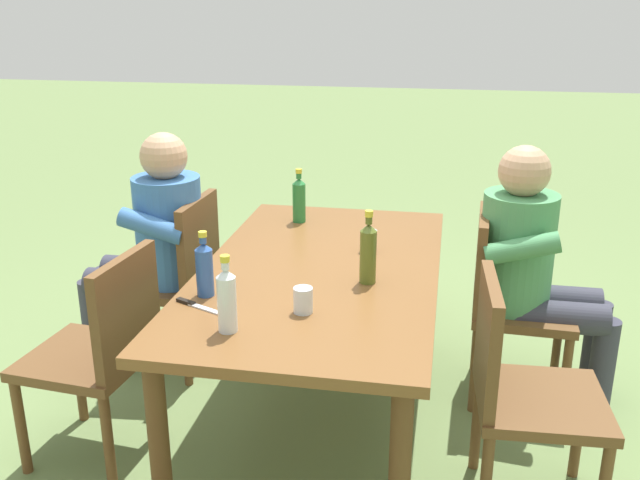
% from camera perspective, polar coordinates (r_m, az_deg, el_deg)
% --- Properties ---
extents(ground_plane, '(24.00, 24.00, 0.00)m').
position_cam_1_polar(ground_plane, '(3.20, 0.00, -14.37)').
color(ground_plane, '#6B844C').
extents(dining_table, '(1.72, 0.95, 0.72)m').
position_cam_1_polar(dining_table, '(2.90, 0.00, -3.76)').
color(dining_table, brown).
rests_on(dining_table, ground_plane).
extents(chair_far_left, '(0.46, 0.46, 0.87)m').
position_cam_1_polar(chair_far_left, '(3.29, 14.76, -4.43)').
color(chair_far_left, brown).
rests_on(chair_far_left, ground_plane).
extents(chair_near_left, '(0.46, 0.46, 0.87)m').
position_cam_1_polar(chair_near_left, '(3.50, -11.43, -2.67)').
color(chair_near_left, brown).
rests_on(chair_near_left, ground_plane).
extents(chair_far_right, '(0.46, 0.46, 0.87)m').
position_cam_1_polar(chair_far_right, '(2.59, 15.80, -11.24)').
color(chair_far_right, brown).
rests_on(chair_far_right, ground_plane).
extents(chair_near_right, '(0.48, 0.48, 0.87)m').
position_cam_1_polar(chair_near_right, '(2.87, -17.14, -8.29)').
color(chair_near_right, brown).
rests_on(chair_near_right, ground_plane).
extents(person_in_white_shirt, '(0.47, 0.62, 1.18)m').
position_cam_1_polar(person_in_white_shirt, '(3.23, 16.93, -1.84)').
color(person_in_white_shirt, '#4C935B').
rests_on(person_in_white_shirt, ground_plane).
extents(person_in_plaid_shirt, '(0.47, 0.62, 1.18)m').
position_cam_1_polar(person_in_plaid_shirt, '(3.49, -13.25, 0.04)').
color(person_in_plaid_shirt, '#3D70B2').
rests_on(person_in_plaid_shirt, ground_plane).
extents(bottle_clear, '(0.06, 0.06, 0.27)m').
position_cam_1_polar(bottle_clear, '(2.32, -7.55, -4.76)').
color(bottle_clear, white).
rests_on(bottle_clear, dining_table).
extents(bottle_green, '(0.06, 0.06, 0.26)m').
position_cam_1_polar(bottle_green, '(3.43, -1.71, 3.32)').
color(bottle_green, '#287A38').
rests_on(bottle_green, dining_table).
extents(bottle_blue, '(0.06, 0.06, 0.25)m').
position_cam_1_polar(bottle_blue, '(2.61, -9.33, -2.26)').
color(bottle_blue, '#2D56A3').
rests_on(bottle_blue, dining_table).
extents(bottle_olive, '(0.06, 0.06, 0.29)m').
position_cam_1_polar(bottle_olive, '(2.69, 3.92, -0.97)').
color(bottle_olive, '#566623').
rests_on(bottle_olive, dining_table).
extents(cup_glass, '(0.07, 0.07, 0.09)m').
position_cam_1_polar(cup_glass, '(2.46, -1.38, -4.89)').
color(cup_glass, silver).
rests_on(cup_glass, dining_table).
extents(cup_steel, '(0.07, 0.07, 0.09)m').
position_cam_1_polar(cup_steel, '(3.05, 3.99, -0.05)').
color(cup_steel, '#B2B7BC').
rests_on(cup_steel, dining_table).
extents(table_knife, '(0.12, 0.23, 0.01)m').
position_cam_1_polar(table_knife, '(2.55, -9.83, -5.29)').
color(table_knife, silver).
rests_on(table_knife, dining_table).
extents(backpack_by_near_side, '(0.32, 0.26, 0.45)m').
position_cam_1_polar(backpack_by_near_side, '(4.21, 4.58, -2.53)').
color(backpack_by_near_side, maroon).
rests_on(backpack_by_near_side, ground_plane).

